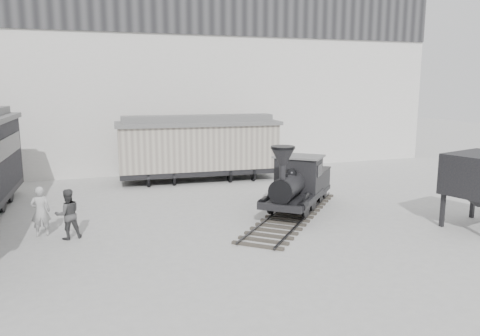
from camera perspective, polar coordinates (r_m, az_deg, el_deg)
name	(u,v)px	position (r m, az deg, el deg)	size (l,w,h in m)	color
ground	(269,248)	(15.37, 3.58, -9.66)	(90.00, 90.00, 0.00)	#9E9E9B
north_wall	(174,78)	(28.85, -8.00, 10.82)	(34.00, 2.51, 11.00)	silver
locomotive	(296,187)	(19.25, 6.89, -2.29)	(6.79, 7.34, 2.90)	#413B32
boxcar	(199,147)	(25.39, -5.08, 2.62)	(8.87, 3.30, 3.57)	black
visitor_a	(41,211)	(17.60, -23.15, -4.88)	(0.64, 0.42, 1.77)	#B2B2B1
visitor_b	(68,214)	(16.97, -20.25, -5.30)	(0.84, 0.66, 1.73)	#434344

